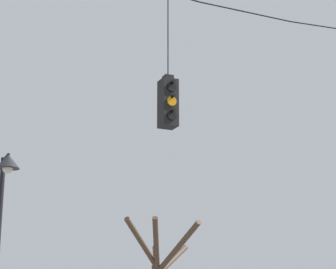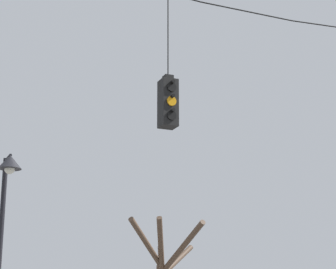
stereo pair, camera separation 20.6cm
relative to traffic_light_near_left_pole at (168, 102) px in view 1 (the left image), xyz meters
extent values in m
cylinder|color=black|center=(1.97, 0.00, 2.42)|extent=(2.37, 0.03, 0.03)
cylinder|color=black|center=(4.34, 0.00, 2.49)|extent=(2.38, 0.03, 0.17)
cube|color=black|center=(0.00, 0.00, -0.03)|extent=(0.34, 0.34, 1.01)
cube|color=black|center=(0.00, 0.00, 0.52)|extent=(0.19, 0.19, 0.10)
cylinder|color=black|center=(0.00, 0.00, 1.51)|extent=(0.02, 0.02, 1.87)
cylinder|color=black|center=(0.00, -0.18, 0.27)|extent=(0.20, 0.03, 0.20)
cylinder|color=black|center=(0.00, -0.23, 0.36)|extent=(0.07, 0.12, 0.07)
cylinder|color=orange|center=(0.00, -0.18, -0.03)|extent=(0.20, 0.03, 0.20)
cylinder|color=black|center=(0.00, -0.23, 0.06)|extent=(0.07, 0.12, 0.07)
cylinder|color=black|center=(0.00, -0.18, -0.33)|extent=(0.20, 0.03, 0.20)
cylinder|color=black|center=(0.00, -0.23, -0.24)|extent=(0.07, 0.12, 0.07)
cylinder|color=black|center=(0.00, 0.18, 0.27)|extent=(0.20, 0.03, 0.20)
cylinder|color=black|center=(0.00, 0.23, 0.36)|extent=(0.07, 0.12, 0.07)
cylinder|color=orange|center=(0.00, 0.18, -0.03)|extent=(0.20, 0.03, 0.20)
cylinder|color=black|center=(0.00, 0.23, 0.06)|extent=(0.07, 0.12, 0.07)
cylinder|color=black|center=(0.00, 0.18, -0.33)|extent=(0.20, 0.03, 0.20)
cylinder|color=black|center=(0.00, 0.23, -0.24)|extent=(0.07, 0.12, 0.07)
cylinder|color=black|center=(-2.54, 3.63, -0.62)|extent=(0.07, 0.60, 0.07)
cone|color=#232328|center=(-2.54, 3.33, -0.78)|extent=(0.55, 0.55, 0.33)
sphere|color=silver|center=(-2.54, 3.33, -0.95)|extent=(0.25, 0.25, 0.25)
cylinder|color=brown|center=(3.55, 8.76, -1.97)|extent=(0.96, 1.67, 1.83)
cylinder|color=brown|center=(3.08, 8.83, -1.91)|extent=(1.88, 1.55, 1.58)
cylinder|color=brown|center=(4.74, 10.06, -2.30)|extent=(1.81, 1.33, 1.27)
cylinder|color=brown|center=(4.25, 10.40, -2.55)|extent=(0.89, 1.98, 1.80)
cylinder|color=brown|center=(4.04, 8.14, -2.07)|extent=(0.43, 2.81, 1.57)
camera|label=1|loc=(-5.26, -11.58, -4.21)|focal=70.00mm
camera|label=2|loc=(-5.07, -11.67, -4.21)|focal=70.00mm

